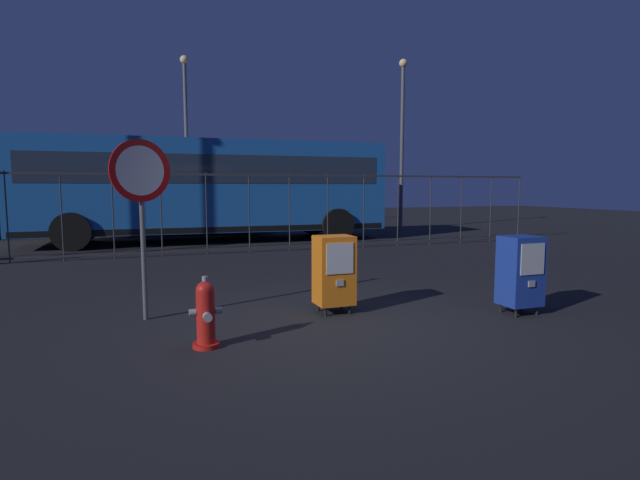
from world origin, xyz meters
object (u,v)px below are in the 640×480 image
fire_hydrant (206,314)px  newspaper_box_secondary (334,270)px  bus_near (209,185)px  bus_far (120,185)px  stop_sign (141,191)px  street_light_far_left (186,129)px  street_light_far_right (402,131)px  newspaper_box_primary (520,271)px

fire_hydrant → newspaper_box_secondary: bearing=26.3°
bus_near → bus_far: 4.37m
stop_sign → street_light_far_left: bearing=82.2°
bus_near → bus_far: same height
newspaper_box_secondary → street_light_far_right: street_light_far_right is taller
fire_hydrant → street_light_far_right: size_ratio=0.12×
fire_hydrant → stop_sign: bearing=112.6°
newspaper_box_secondary → street_light_far_right: (7.29, 11.22, 3.21)m
bus_near → fire_hydrant: bearing=-96.5°
fire_hydrant → newspaper_box_primary: (4.03, -0.01, 0.22)m
bus_near → street_light_far_left: size_ratio=1.60×
fire_hydrant → street_light_far_right: (9.07, 12.10, 3.43)m
street_light_far_left → bus_near: bearing=-87.7°
newspaper_box_secondary → stop_sign: size_ratio=0.46×
fire_hydrant → stop_sign: (-0.57, 1.36, 1.25)m
fire_hydrant → stop_sign: 1.93m
bus_far → street_light_far_right: size_ratio=1.66×
newspaper_box_secondary → bus_near: 9.50m
fire_hydrant → street_light_far_left: (1.29, 15.02, 3.51)m
stop_sign → street_light_far_right: bearing=48.1°
fire_hydrant → bus_near: 10.50m
fire_hydrant → bus_near: bearing=81.8°
newspaper_box_primary → street_light_far_right: bearing=67.4°
street_light_far_left → newspaper_box_primary: bearing=-79.7°
newspaper_box_secondary → street_light_far_left: street_light_far_left is taller
newspaper_box_primary → bus_near: (-2.55, 10.32, 1.14)m
bus_near → street_light_far_left: street_light_far_left is taller
newspaper_box_primary → stop_sign: bearing=163.4°
fire_hydrant → bus_far: size_ratio=0.07×
fire_hydrant → street_light_far_right: street_light_far_right is taller
stop_sign → bus_far: (-0.55, 12.46, 0.11)m
stop_sign → bus_near: bearing=77.1°
fire_hydrant → street_light_far_left: bearing=85.1°
fire_hydrant → bus_near: bus_near is taller
newspaper_box_primary → street_light_far_left: (-2.73, 15.03, 3.29)m
fire_hydrant → bus_far: (-1.12, 13.82, 1.36)m
bus_far → street_light_far_right: 10.54m
stop_sign → street_light_far_right: (9.63, 10.73, 2.18)m
bus_near → street_light_far_left: (-0.19, 4.71, 2.15)m
bus_near → bus_far: size_ratio=0.99×
newspaper_box_primary → stop_sign: stop_sign is taller
fire_hydrant → bus_far: bus_far is taller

